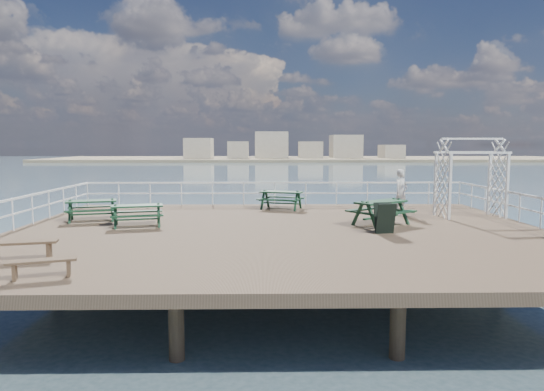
{
  "coord_description": "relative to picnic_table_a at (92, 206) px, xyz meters",
  "views": [
    {
      "loc": [
        -0.54,
        -16.04,
        2.85
      ],
      "look_at": [
        -0.24,
        0.58,
        1.1
      ],
      "focal_mm": 32.0,
      "sensor_mm": 36.0,
      "label": 1
    }
  ],
  "objects": [
    {
      "name": "ground",
      "position": [
        7.0,
        -2.13,
        -0.71
      ],
      "size": [
        18.0,
        14.0,
        0.3
      ],
      "primitive_type": "cube",
      "color": "brown",
      "rests_on": "ground"
    },
    {
      "name": "sea_backdrop",
      "position": [
        19.54,
        131.93,
        -1.06
      ],
      "size": [
        300.0,
        300.0,
        9.2
      ],
      "color": "#436170",
      "rests_on": "ground"
    },
    {
      "name": "railing",
      "position": [
        6.93,
        0.44,
        0.31
      ],
      "size": [
        17.77,
        13.76,
        1.1
      ],
      "color": "white",
      "rests_on": "ground"
    },
    {
      "name": "picnic_table_a",
      "position": [
        0.0,
        0.0,
        0.0
      ],
      "size": [
        2.11,
        1.87,
        0.87
      ],
      "rotation": [
        0.0,
        0.0,
        0.27
      ],
      "color": "#12331D",
      "rests_on": "ground"
    },
    {
      "name": "picnic_table_b",
      "position": [
        7.25,
        3.21,
        0.01
      ],
      "size": [
        2.22,
        2.0,
        0.89
      ],
      "rotation": [
        0.0,
        0.0,
        -0.34
      ],
      "color": "#12331D",
      "rests_on": "ground"
    },
    {
      "name": "picnic_table_c",
      "position": [
        10.65,
        -1.15,
        0.06
      ],
      "size": [
        2.56,
        2.47,
        0.97
      ],
      "rotation": [
        0.0,
        0.0,
        0.62
      ],
      "color": "#12331D",
      "rests_on": "ground"
    },
    {
      "name": "picnic_table_d",
      "position": [
        2.03,
        -1.28,
        -0.02
      ],
      "size": [
        2.03,
        1.78,
        0.85
      ],
      "rotation": [
        0.0,
        0.0,
        0.24
      ],
      "color": "#12331D",
      "rests_on": "ground"
    },
    {
      "name": "flat_bench_near",
      "position": [
        0.48,
        -6.26,
        -0.21
      ],
      "size": [
        1.66,
        0.74,
        0.47
      ],
      "rotation": [
        0.0,
        0.0,
        0.23
      ],
      "color": "brown",
      "rests_on": "ground"
    },
    {
      "name": "flat_bench_far",
      "position": [
        1.71,
        -7.93,
        -0.26
      ],
      "size": [
        1.44,
        0.76,
        0.4
      ],
      "rotation": [
        0.0,
        0.0,
        0.32
      ],
      "color": "brown",
      "rests_on": "ground"
    },
    {
      "name": "trellis_arbor",
      "position": [
        14.6,
        0.64,
        0.82
      ],
      "size": [
        2.61,
        1.55,
        3.11
      ],
      "rotation": [
        0.0,
        0.0,
        0.09
      ],
      "color": "white",
      "rests_on": "ground"
    },
    {
      "name": "sandwich_board",
      "position": [
        10.35,
        -2.87,
        -0.07
      ],
      "size": [
        0.68,
        0.55,
        1.0
      ],
      "rotation": [
        0.0,
        0.0,
        0.17
      ],
      "color": "black",
      "rests_on": "ground"
    },
    {
      "name": "person",
      "position": [
        12.07,
        1.32,
        0.37
      ],
      "size": [
        0.81,
        0.76,
        1.85
      ],
      "primitive_type": "imported",
      "rotation": [
        0.0,
        0.0,
        0.64
      ],
      "color": "silver",
      "rests_on": "ground"
    }
  ]
}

